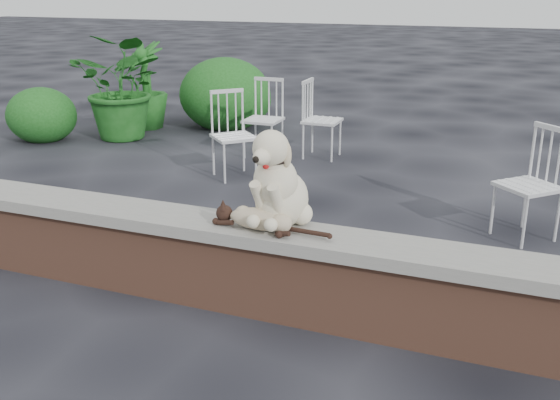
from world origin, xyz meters
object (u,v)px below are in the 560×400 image
(chair_b, at_px, (263,119))
(potted_plant_b, at_px, (143,85))
(chair_a, at_px, (234,135))
(chair_d, at_px, (529,184))
(cat, at_px, (261,218))
(potted_plant_a, at_px, (124,87))
(chair_e, at_px, (322,119))
(dog, at_px, (282,175))

(chair_b, relative_size, potted_plant_b, 0.75)
(chair_b, xyz_separation_m, chair_a, (0.05, -0.95, 0.00))
(chair_a, bearing_deg, chair_b, 47.32)
(chair_b, bearing_deg, chair_d, -29.30)
(cat, xyz_separation_m, potted_plant_a, (-3.65, 3.86, 0.05))
(cat, height_order, chair_d, chair_d)
(chair_a, bearing_deg, chair_e, 15.64)
(chair_d, bearing_deg, potted_plant_a, -155.82)
(chair_b, xyz_separation_m, potted_plant_a, (-2.12, 0.19, 0.24))
(chair_e, relative_size, potted_plant_b, 0.75)
(cat, relative_size, chair_d, 0.98)
(chair_d, bearing_deg, chair_e, -174.43)
(chair_a, distance_m, chair_d, 3.09)
(cat, bearing_deg, potted_plant_b, 137.66)
(chair_b, xyz_separation_m, chair_e, (0.68, 0.21, 0.00))
(potted_plant_a, bearing_deg, chair_b, -5.20)
(cat, distance_m, chair_d, 2.52)
(cat, height_order, potted_plant_a, potted_plant_a)
(chair_a, bearing_deg, cat, -107.44)
(cat, relative_size, chair_e, 0.98)
(potted_plant_b, bearing_deg, dog, -48.60)
(chair_a, height_order, potted_plant_b, potted_plant_b)
(cat, distance_m, chair_e, 3.97)
(dog, relative_size, chair_a, 0.68)
(potted_plant_a, relative_size, potted_plant_b, 1.13)
(dog, relative_size, chair_d, 0.68)
(chair_a, bearing_deg, dog, -104.73)
(potted_plant_a, xyz_separation_m, potted_plant_b, (-0.14, 0.68, -0.08))
(chair_e, bearing_deg, potted_plant_a, 89.70)
(chair_e, distance_m, chair_a, 1.32)
(chair_e, xyz_separation_m, potted_plant_a, (-2.80, -0.02, 0.24))
(chair_a, bearing_deg, potted_plant_b, 95.84)
(cat, bearing_deg, potted_plant_a, 141.19)
(cat, distance_m, potted_plant_b, 5.91)
(chair_a, xyz_separation_m, potted_plant_a, (-2.17, 1.14, 0.24))
(chair_b, relative_size, chair_d, 1.00)
(potted_plant_a, bearing_deg, chair_d, -19.77)
(dog, relative_size, cat, 0.70)
(cat, relative_size, chair_b, 0.98)
(dog, distance_m, chair_a, 3.03)
(dog, xyz_separation_m, chair_b, (-1.61, 3.51, -0.43))
(chair_b, distance_m, chair_d, 3.49)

